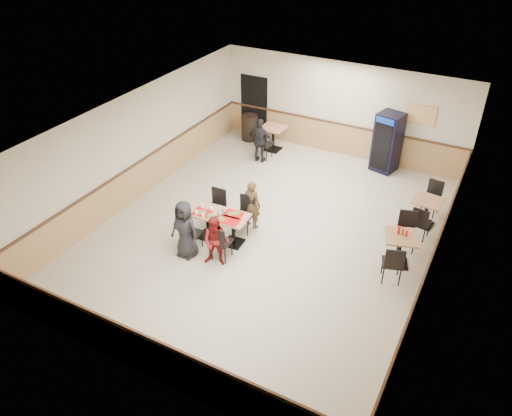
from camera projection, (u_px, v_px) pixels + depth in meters
The scene contains 20 objects.
ground at pixel (269, 231), 12.69m from camera, with size 10.00×10.00×0.00m, color beige.
room_shell at pixel (370, 183), 13.57m from camera, with size 10.00×10.00×10.00m.
main_table at pixel (220, 223), 12.12m from camera, with size 1.45×0.79×0.76m.
main_chairs at pixel (218, 223), 12.15m from camera, with size 1.35×1.73×0.96m.
diner_woman_left at pixel (185, 229), 11.50m from camera, with size 0.72×0.47×1.46m, color black.
diner_woman_right at pixel (216, 241), 11.27m from camera, with size 0.62×0.48×1.28m, color maroon.
diner_man_opposite at pixel (252, 204), 12.53m from camera, with size 0.48×0.32×1.33m, color #4F3E21.
lone_diner at pixel (260, 141), 15.50m from camera, with size 0.84×0.35×1.43m, color black.
tabletop_clutter at pixel (218, 214), 11.93m from camera, with size 1.23×0.66×0.12m.
side_table_near at pixel (400, 245), 11.33m from camera, with size 0.93×0.93×0.79m.
side_table_near_chair_south at pixel (393, 262), 10.88m from camera, with size 0.46×0.46×1.00m, color black, non-canonical shape.
side_table_near_chair_north at pixel (407, 232), 11.81m from camera, with size 0.46×0.46×1.00m, color black, non-canonical shape.
side_table_far at pixel (427, 209), 12.66m from camera, with size 0.78×0.78×0.75m.
side_table_far_chair_south at pixel (421, 221), 12.23m from camera, with size 0.44×0.44×0.95m, color black, non-canonical shape.
side_table_far_chair_north at pixel (432, 198), 13.12m from camera, with size 0.44×0.44×0.95m, color black, non-canonical shape.
condiment_caddy at pixel (402, 231), 11.19m from camera, with size 0.23×0.06×0.20m.
back_table at pixel (273, 135), 16.28m from camera, with size 0.78×0.78×0.81m.
back_table_chair_lone at pixel (264, 143), 15.81m from camera, with size 0.48×0.48×1.03m, color black, non-canonical shape.
pepsi_cooler at pixel (387, 142), 14.95m from camera, with size 0.83×0.83×1.83m.
trash_bin at pixel (250, 127), 17.02m from camera, with size 0.55×0.55×0.87m, color black.
Camera 1 is at (4.54, -9.26, 7.43)m, focal length 35.00 mm.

